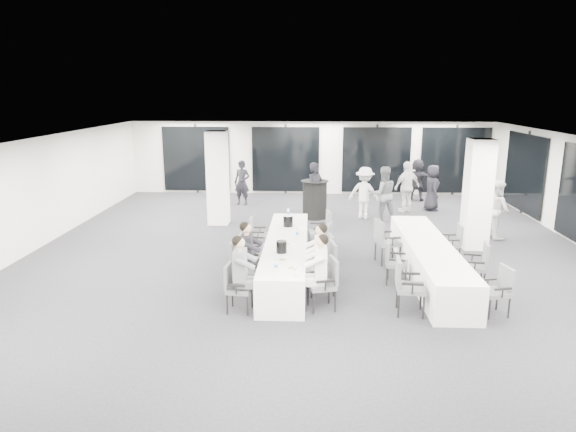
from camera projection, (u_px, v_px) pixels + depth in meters
The scene contains 43 objects.
room at pixel (345, 193), 13.19m from camera, with size 14.04×16.04×2.84m.
column_left at pixel (218, 178), 15.37m from camera, with size 0.60×0.60×2.80m, color white.
column_right at pixel (477, 195), 12.93m from camera, with size 0.60×0.60×2.80m, color white.
banquet_table_main at pixel (286, 256), 11.38m from camera, with size 0.90×5.00×0.75m, color silver.
banquet_table_side at pixel (429, 260), 11.12m from camera, with size 0.90×5.00×0.75m, color silver.
cocktail_table at pixel (315, 199), 16.21m from camera, with size 0.87×0.87×1.20m.
chair_main_left_near at pixel (235, 285), 9.35m from camera, with size 0.49×0.54×0.89m.
chair_main_left_second at pixel (242, 262), 10.31m from camera, with size 0.61×0.65×1.04m.
chair_main_left_mid at pixel (247, 253), 11.10m from camera, with size 0.51×0.56×0.94m.
chair_main_left_fourth at pixel (251, 243), 11.86m from camera, with size 0.52×0.56×0.91m.
chair_main_left_far at pixel (256, 233), 12.81m from camera, with size 0.45×0.50×0.88m.
chair_main_right_near at pixel (326, 280), 9.44m from camera, with size 0.60×0.62×0.97m.
chair_main_right_second at pixel (325, 265), 10.17m from camera, with size 0.61×0.65×1.04m.
chair_main_right_mid at pixel (324, 253), 11.03m from camera, with size 0.54×0.58×0.96m.
chair_main_right_fourth at pixel (323, 241), 11.84m from camera, with size 0.60×0.63×1.00m.
chair_main_right_far at pixel (323, 229), 12.78m from camera, with size 0.59×0.64×1.04m.
chair_side_left_near at pixel (406, 283), 9.23m from camera, with size 0.56×0.62×1.03m.
chair_side_left_mid at pixel (393, 260), 10.72m from camera, with size 0.53×0.56×0.90m.
chair_side_left_far at pixel (384, 239), 11.96m from camera, with size 0.63×0.66×1.04m.
chair_side_right_near at pixel (499, 288), 9.20m from camera, with size 0.54×0.57×0.90m.
chair_side_right_mid at pixel (478, 263), 10.40m from camera, with size 0.58×0.61×0.98m.
chair_side_right_far at pixel (454, 240), 12.12m from camera, with size 0.48×0.52×0.89m.
seated_guest_a at pixel (244, 269), 9.26m from camera, with size 0.50×0.38×1.44m.
seated_guest_b at pixel (250, 252), 10.23m from camera, with size 0.50×0.38×1.44m.
seated_guest_c at pixel (317, 267), 9.37m from camera, with size 0.50×0.38×1.44m.
seated_guest_d at pixel (317, 254), 10.11m from camera, with size 0.50×0.38×1.44m.
standing_guest_a at pixel (315, 187), 16.03m from camera, with size 0.74×0.59×2.02m, color black.
standing_guest_b at pixel (383, 190), 15.76m from camera, with size 0.94×0.57×1.94m, color slate.
standing_guest_c at pixel (365, 190), 16.11m from camera, with size 1.20×0.61×1.85m, color silver.
standing_guest_d at pixel (407, 184), 16.96m from camera, with size 1.13×0.63×1.92m, color silver.
standing_guest_e at pixel (432, 185), 17.21m from camera, with size 0.84×0.51×1.75m, color black.
standing_guest_f at pixel (417, 177), 18.73m from camera, with size 1.61×0.62×1.76m, color black.
standing_guest_g at pixel (242, 180), 18.07m from camera, with size 0.65×0.52×1.78m, color black.
standing_guest_h at pixel (497, 205), 13.98m from camera, with size 0.87×0.53×1.81m, color silver.
ice_bucket_near at pixel (282, 247), 10.39m from camera, with size 0.21×0.21×0.24m, color black.
ice_bucket_far at pixel (288, 221), 12.40m from camera, with size 0.23×0.23×0.27m, color black.
water_bottle_a at pixel (276, 265), 9.39m from camera, with size 0.06×0.06×0.20m, color silver.
water_bottle_b at pixel (297, 232), 11.52m from camera, with size 0.06×0.06×0.20m, color silver.
water_bottle_c at pixel (288, 212), 13.43m from camera, with size 0.06×0.06×0.20m, color silver.
plate_a at pixel (282, 260), 9.93m from camera, with size 0.21×0.21×0.03m.
plate_b at pixel (292, 268), 9.48m from camera, with size 0.19×0.19×0.03m.
plate_c at pixel (287, 244), 10.94m from camera, with size 0.18×0.18×0.03m.
wine_glass at pixel (295, 268), 9.00m from camera, with size 0.08×0.08×0.22m.
Camera 1 is at (-0.01, -11.89, 3.95)m, focal length 32.00 mm.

